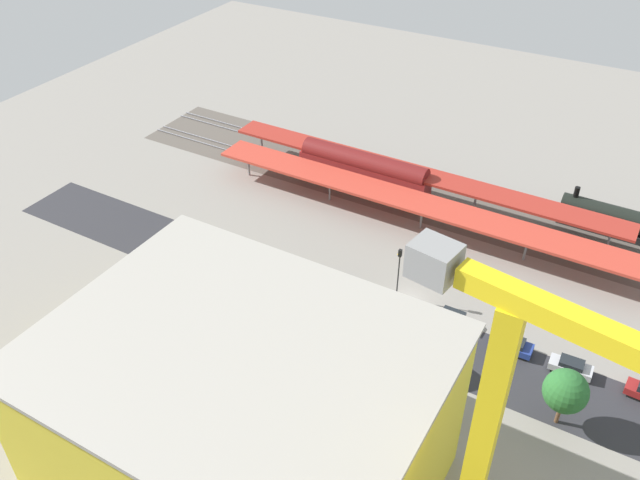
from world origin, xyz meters
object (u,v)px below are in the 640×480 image
Objects in this scene: platform_canopy_near at (423,204)px; freight_coach_far at (364,171)px; locomotive at (625,223)px; parked_car_6 at (339,282)px; street_tree_1 at (369,321)px; platform_canopy_far at (417,173)px; box_truck_0 at (403,377)px; traffic_light at (399,267)px; parked_car_3 at (512,346)px; parked_car_4 at (452,319)px; parked_car_5 at (391,305)px; construction_building at (245,423)px; street_tree_4 at (386,329)px; parked_car_2 at (571,367)px; street_tree_3 at (566,391)px; tower_crane at (524,469)px.

platform_canopy_near is 12.26m from freight_coach_far.
parked_car_6 is (27.64, 27.58, -1.19)m from locomotive.
parked_car_6 is at bearing -47.52° from street_tree_1.
platform_canopy_far is 22.60m from parked_car_6.
traffic_light is (6.09, -12.36, 2.86)m from box_truck_0.
freight_coach_far reaches higher than platform_canopy_far.
platform_canopy_far is 8.25× the size of traffic_light.
parked_car_4 is (6.95, -0.76, 0.05)m from parked_car_3.
parked_car_5 is 27.43m from construction_building.
street_tree_4 is 0.99× the size of traffic_light.
parked_car_3 is at bearing -1.26° from parked_car_2.
parked_car_3 is 0.94× the size of parked_car_4.
freight_coach_far is 24.45m from traffic_light.
parked_car_3 is 1.03× the size of parked_car_6.
construction_building reaches higher than street_tree_3.
construction_building reaches higher than freight_coach_far.
tower_crane is 4.26× the size of street_tree_1.
parked_car_5 is at bearing 174.25° from parked_car_6.
traffic_light is at bearing -81.63° from parked_car_5.
platform_canopy_far is at bearing -58.06° from parked_car_4.
parked_car_2 is at bearing -179.30° from parked_car_5.
tower_crane is at bearing 175.98° from construction_building.
parked_car_5 is (6.88, 1.13, -0.07)m from parked_car_4.
construction_building is (21.96, 54.70, 6.04)m from locomotive.
platform_canopy_near is at bearing -44.00° from parked_car_3.
parked_car_2 is at bearing -154.63° from street_tree_4.
street_tree_4 reaches higher than parked_car_2.
street_tree_3 is (-19.46, -1.06, -0.69)m from street_tree_1.
platform_canopy_far is 13.74× the size of parked_car_3.
freight_coach_far is 3.12× the size of street_tree_3.
street_tree_1 is at bearing 3.11° from street_tree_3.
traffic_light reaches higher than parked_car_4.
parked_car_6 is 12.36m from street_tree_1.
locomotive is 3.90× the size of parked_car_3.
street_tree_1 is 10.06m from traffic_light.
box_truck_0 is 1.31× the size of street_tree_4.
traffic_light is at bearing -56.84° from tower_crane.
parked_car_5 is (-3.32, 16.94, -3.08)m from platform_canopy_near.
tower_crane is at bearing 116.83° from platform_canopy_near.
locomotive is 40.45m from street_tree_4.
parked_car_3 is at bearing 179.07° from parked_car_6.
locomotive is 35.55m from freight_coach_far.
freight_coach_far reaches higher than parked_car_3.
street_tree_3 is at bearing 134.74° from platform_canopy_near.
traffic_light is (19.80, -30.31, -14.18)m from tower_crane.
locomotive is at bearing -116.21° from street_tree_4.
traffic_light is (3.02, -10.05, -0.21)m from street_tree_4.
locomotive reaches higher than parked_car_4.
freight_coach_far reaches higher than parked_car_4.
traffic_light reaches higher than street_tree_3.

